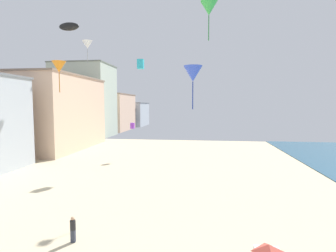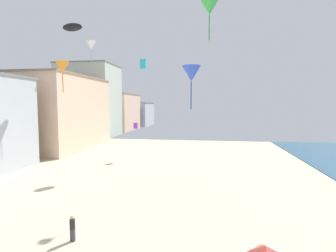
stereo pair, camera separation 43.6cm
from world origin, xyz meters
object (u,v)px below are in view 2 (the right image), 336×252
kite_cyan_box (143,64)px  kite_blue_delta (191,74)px  kite_purple_box (136,126)px  kite_green_delta (209,8)px  kite_white_delta_2 (91,45)px  kite_flyer (72,227)px  kite_orange_delta (62,67)px  kite_black_parafoil (72,27)px

kite_cyan_box → kite_blue_delta: size_ratio=0.52×
kite_purple_box → kite_green_delta: (11.23, -19.19, 10.55)m
kite_cyan_box → kite_green_delta: bearing=-59.1°
kite_purple_box → kite_white_delta_2: size_ratio=0.27×
kite_flyer → kite_white_delta_2: (-9.38, 23.65, 16.60)m
kite_flyer → kite_orange_delta: kite_orange_delta is taller
kite_black_parafoil → kite_green_delta: size_ratio=0.88×
kite_black_parafoil → kite_blue_delta: (15.78, -16.19, -7.81)m
kite_black_parafoil → kite_green_delta: kite_black_parafoil is taller
kite_flyer → kite_black_parafoil: (-8.43, 16.42, 17.17)m
kite_orange_delta → kite_green_delta: kite_green_delta is taller
kite_flyer → kite_purple_box: size_ratio=1.82×
kite_flyer → kite_black_parafoil: size_ratio=0.64×
kite_flyer → kite_black_parafoil: 25.21m
kite_cyan_box → kite_orange_delta: size_ratio=0.34×
kite_cyan_box → kite_black_parafoil: kite_black_parafoil is taller
kite_flyer → kite_green_delta: kite_green_delta is taller
kite_flyer → kite_black_parafoil: bearing=146.0°
kite_blue_delta → kite_black_parafoil: bearing=134.2°
kite_black_parafoil → kite_blue_delta: 23.92m
kite_blue_delta → kite_cyan_box: bearing=111.0°
kite_white_delta_2 → kite_cyan_box: bearing=-18.6°
kite_cyan_box → kite_blue_delta: bearing=-69.0°
kite_purple_box → kite_orange_delta: size_ratio=0.24×
kite_orange_delta → kite_black_parafoil: bearing=49.5°
kite_orange_delta → kite_black_parafoil: kite_black_parafoil is taller
kite_purple_box → kite_cyan_box: size_ratio=0.70×
kite_orange_delta → kite_flyer: bearing=-58.8°
kite_orange_delta → kite_green_delta: bearing=-28.2°
kite_cyan_box → kite_black_parafoil: bearing=-151.9°
kite_flyer → kite_green_delta: 18.05m
kite_purple_box → kite_white_delta_2: bearing=-167.3°
kite_cyan_box → kite_white_delta_2: 9.98m
kite_cyan_box → kite_orange_delta: kite_cyan_box is taller
kite_cyan_box → kite_green_delta: kite_green_delta is taller
kite_flyer → kite_purple_box: kite_purple_box is taller
kite_black_parafoil → kite_cyan_box: bearing=28.1°
kite_cyan_box → kite_black_parafoil: size_ratio=0.50×
kite_green_delta → kite_white_delta_2: bearing=134.9°
kite_purple_box → kite_blue_delta: 27.38m
kite_purple_box → kite_black_parafoil: kite_black_parafoil is taller
kite_orange_delta → kite_green_delta: 20.19m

